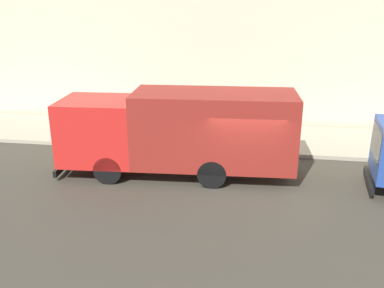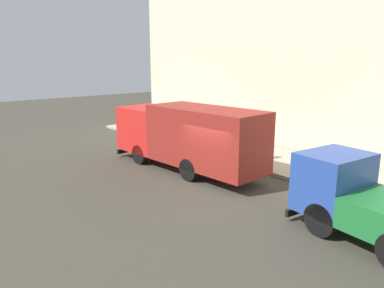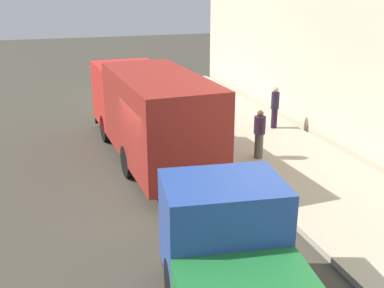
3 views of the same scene
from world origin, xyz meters
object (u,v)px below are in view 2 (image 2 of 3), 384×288
Objects in this scene: large_utility_truck at (187,135)px; small_flatbed_truck at (372,204)px; pedestrian_walking at (240,130)px; traffic_cone_orange at (177,139)px; pedestrian_standing at (255,144)px.

small_flatbed_truck is at bearing -95.95° from large_utility_truck.
pedestrian_walking is at bearing 11.91° from large_utility_truck.
pedestrian_walking is at bearing -42.00° from traffic_cone_orange.
pedestrian_walking reaches higher than pedestrian_standing.
pedestrian_standing is 2.38× the size of traffic_cone_orange.
large_utility_truck is at bearing -123.06° from traffic_cone_orange.
large_utility_truck reaches higher than pedestrian_standing.
small_flatbed_truck is 11.75m from pedestrian_walking.
pedestrian_walking is 3.51m from pedestrian_standing.
small_flatbed_truck is at bearing -103.33° from traffic_cone_orange.
small_flatbed_truck reaches higher than pedestrian_standing.
pedestrian_walking is (5.82, 10.20, -0.07)m from small_flatbed_truck.
large_utility_truck reaches higher than pedestrian_walking.
pedestrian_standing is at bearing -81.77° from traffic_cone_orange.
pedestrian_standing is (3.80, 7.34, -0.12)m from small_flatbed_truck.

